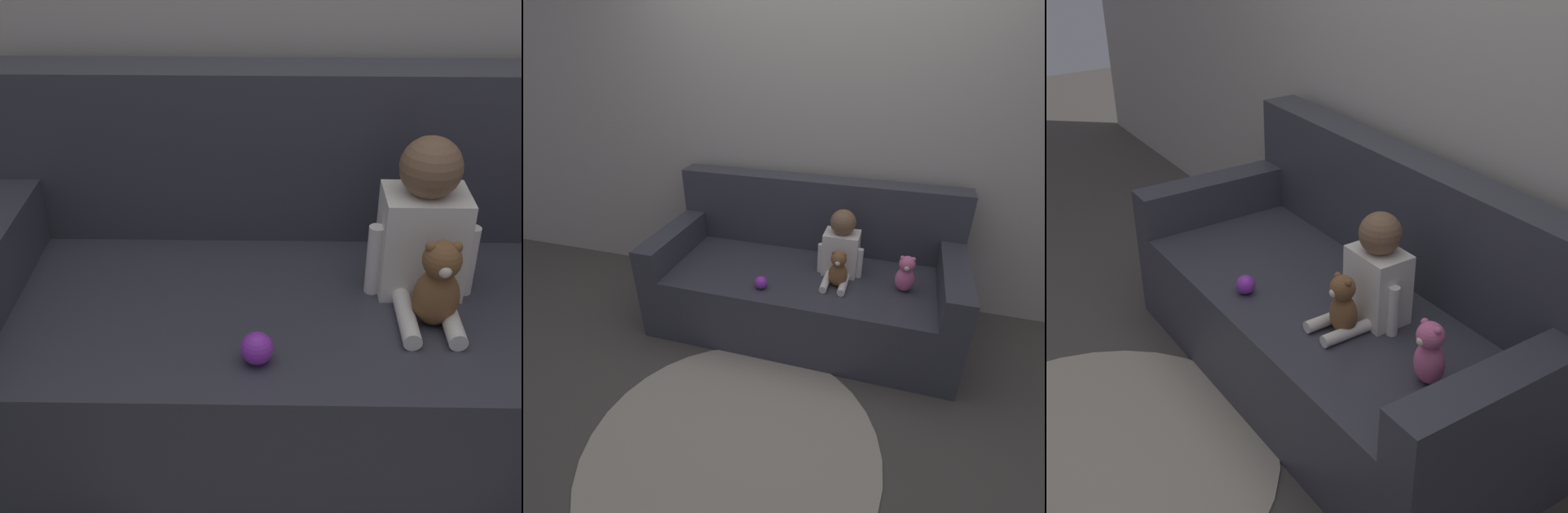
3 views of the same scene
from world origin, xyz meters
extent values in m
plane|color=#4C4742|center=(0.00, 0.00, 0.00)|extent=(12.00, 12.00, 0.00)
cube|color=#ADA89E|center=(0.00, 0.54, 1.30)|extent=(8.00, 0.05, 2.60)
cube|color=#383842|center=(0.00, 0.00, 0.23)|extent=(2.03, 0.92, 0.45)
cube|color=#383842|center=(0.00, 0.37, 0.71)|extent=(2.03, 0.18, 0.52)
cube|color=#383842|center=(-0.94, 0.00, 0.56)|extent=(0.16, 0.92, 0.20)
cube|color=#383842|center=(0.94, 0.00, 0.56)|extent=(0.16, 0.92, 0.20)
cube|color=white|center=(0.24, 0.03, 0.60)|extent=(0.22, 0.17, 0.29)
sphere|color=brown|center=(0.24, 0.03, 0.82)|extent=(0.16, 0.16, 0.16)
cylinder|color=white|center=(0.18, -0.16, 0.48)|extent=(0.05, 0.21, 0.05)
cylinder|color=white|center=(0.29, -0.16, 0.48)|extent=(0.05, 0.21, 0.05)
cylinder|color=white|center=(0.11, 0.01, 0.56)|extent=(0.04, 0.04, 0.20)
cylinder|color=white|center=(0.36, 0.01, 0.56)|extent=(0.04, 0.04, 0.20)
ellipsoid|color=brown|center=(0.25, -0.14, 0.54)|extent=(0.12, 0.10, 0.16)
sphere|color=brown|center=(0.25, -0.15, 0.65)|extent=(0.10, 0.10, 0.10)
sphere|color=brown|center=(0.22, -0.15, 0.69)|extent=(0.03, 0.03, 0.03)
sphere|color=brown|center=(0.28, -0.15, 0.69)|extent=(0.03, 0.03, 0.03)
sphere|color=beige|center=(0.25, -0.19, 0.64)|extent=(0.03, 0.03, 0.03)
ellipsoid|color=#DB6699|center=(0.65, -0.08, 0.53)|extent=(0.12, 0.10, 0.16)
sphere|color=#DB6699|center=(0.65, -0.08, 0.65)|extent=(0.10, 0.10, 0.10)
sphere|color=#DB6699|center=(0.62, -0.08, 0.68)|extent=(0.03, 0.03, 0.03)
sphere|color=#DB6699|center=(0.69, -0.08, 0.68)|extent=(0.03, 0.03, 0.03)
sphere|color=beige|center=(0.65, -0.12, 0.64)|extent=(0.03, 0.03, 0.03)
sphere|color=purple|center=(-0.20, -0.31, 0.49)|extent=(0.08, 0.08, 0.08)
cylinder|color=#B2A893|center=(-0.08, -1.10, 0.01)|extent=(1.50, 1.50, 0.01)
camera|label=1|loc=(-0.16, -1.67, 1.58)|focal=50.00mm
camera|label=2|loc=(0.56, -2.32, 1.85)|focal=28.00mm
camera|label=3|loc=(2.07, -1.51, 2.01)|focal=50.00mm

